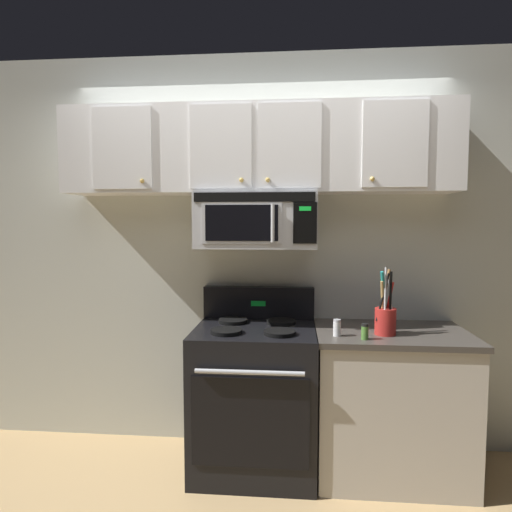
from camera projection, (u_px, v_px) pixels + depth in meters
name	position (u px, v px, depth m)	size (l,w,h in m)	color
ground_plane	(248.00, 508.00, 2.40)	(8.00, 8.00, 0.00)	tan
back_wall	(260.00, 253.00, 3.08)	(5.20, 0.10, 2.70)	silver
stove_range	(255.00, 395.00, 2.78)	(0.76, 0.69, 1.12)	black
over_range_microwave	(257.00, 221.00, 2.81)	(0.76, 0.43, 0.35)	#B7BABF
upper_cabinets	(257.00, 150.00, 2.81)	(2.50, 0.36, 0.55)	silver
counter_segment	(390.00, 402.00, 2.71)	(0.93, 0.65, 0.90)	#BCB7AD
utensil_crock_red	(385.00, 317.00, 2.58)	(0.12, 0.12, 0.40)	red
salt_shaker	(337.00, 328.00, 2.55)	(0.05, 0.05, 0.10)	white
spice_jar	(365.00, 332.00, 2.48)	(0.04, 0.04, 0.09)	#4C7F33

